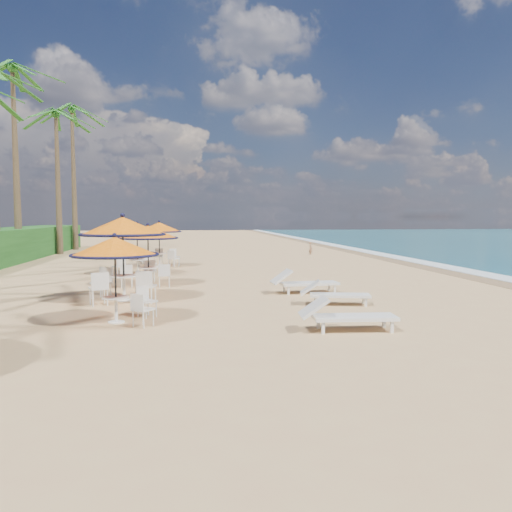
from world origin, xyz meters
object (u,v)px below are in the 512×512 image
(station_0, at_px, (118,254))
(lounger_near, at_px, (345,315))
(station_1, at_px, (122,237))
(station_3, at_px, (137,236))
(station_4, at_px, (161,233))
(lounger_far, at_px, (303,282))
(station_2, at_px, (148,240))
(lounger_mid, at_px, (333,293))

(station_0, distance_m, lounger_near, 5.37)
(station_1, relative_size, station_3, 1.14)
(station_3, bearing_deg, station_0, -86.92)
(station_4, xyz_separation_m, lounger_far, (5.02, -9.50, -1.32))
(station_2, distance_m, station_4, 6.95)
(station_2, relative_size, lounger_mid, 1.11)
(station_2, distance_m, station_3, 3.59)
(station_2, height_order, lounger_near, station_2)
(station_2, distance_m, lounger_far, 5.87)
(lounger_far, bearing_deg, lounger_mid, -84.63)
(station_0, height_order, station_1, station_1)
(station_0, xyz_separation_m, station_4, (0.29, 13.34, 0.08))
(station_3, height_order, lounger_near, station_3)
(lounger_near, bearing_deg, station_0, 166.74)
(station_1, height_order, lounger_near, station_1)
(lounger_mid, bearing_deg, station_0, -151.73)
(station_2, xyz_separation_m, lounger_near, (4.79, -7.96, -1.30))
(station_3, xyz_separation_m, lounger_near, (5.51, -11.48, -1.32))
(station_0, bearing_deg, station_2, 88.35)
(station_3, xyz_separation_m, lounger_far, (5.84, -6.08, -1.30))
(lounger_mid, height_order, lounger_far, lounger_far)
(station_0, distance_m, station_3, 9.93)
(station_1, relative_size, lounger_mid, 1.27)
(lounger_near, xyz_separation_m, lounger_far, (0.33, 5.40, 0.02))
(station_2, relative_size, station_3, 0.99)
(station_0, bearing_deg, lounger_far, 35.90)
(station_1, bearing_deg, lounger_far, 7.70)
(station_0, bearing_deg, station_4, 88.76)
(station_2, xyz_separation_m, lounger_mid, (5.47, -4.79, -1.33))
(station_1, height_order, station_2, station_1)
(station_1, bearing_deg, station_3, 91.85)
(station_1, height_order, station_4, station_1)
(station_3, height_order, lounger_mid, station_3)
(station_0, height_order, lounger_far, station_0)
(lounger_near, relative_size, lounger_far, 0.96)
(station_0, distance_m, station_1, 3.11)
(lounger_near, distance_m, lounger_mid, 3.24)
(station_4, bearing_deg, station_0, -91.24)
(station_0, distance_m, lounger_far, 6.67)
(lounger_near, bearing_deg, station_2, 125.24)
(lounger_mid, xyz_separation_m, lounger_far, (-0.35, 2.23, 0.04))
(station_1, bearing_deg, lounger_near, -41.28)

